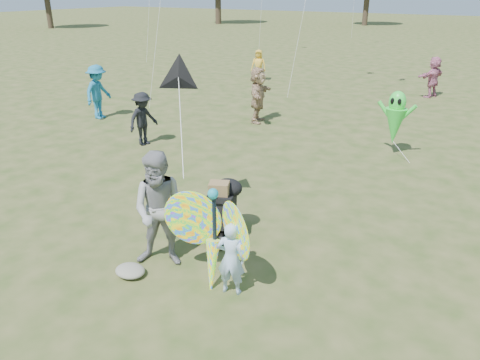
# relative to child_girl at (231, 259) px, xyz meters

# --- Properties ---
(ground) EXTENTS (160.00, 160.00, 0.00)m
(ground) POSITION_rel_child_girl_xyz_m (-0.58, 0.03, -0.57)
(ground) COLOR #51592B
(ground) RESTS_ON ground
(child_girl) EXTENTS (0.48, 0.38, 1.15)m
(child_girl) POSITION_rel_child_girl_xyz_m (0.00, 0.00, 0.00)
(child_girl) COLOR #A8C7EE
(child_girl) RESTS_ON ground
(adult_man) EXTENTS (1.16, 1.06, 1.93)m
(adult_man) POSITION_rel_child_girl_xyz_m (-1.36, 0.10, 0.39)
(adult_man) COLOR gray
(adult_man) RESTS_ON ground
(grey_bag) EXTENTS (0.50, 0.41, 0.16)m
(grey_bag) POSITION_rel_child_girl_xyz_m (-1.59, -0.47, -0.49)
(grey_bag) COLOR gray
(grey_bag) RESTS_ON ground
(crowd_b) EXTENTS (0.67, 1.04, 1.52)m
(crowd_b) POSITION_rel_child_girl_xyz_m (-5.92, 4.65, 0.18)
(crowd_b) COLOR black
(crowd_b) RESTS_ON ground
(crowd_d) EXTENTS (0.98, 1.77, 1.82)m
(crowd_d) POSITION_rel_child_girl_xyz_m (-4.36, 8.48, 0.34)
(crowd_d) COLOR tan
(crowd_d) RESTS_ON ground
(crowd_g) EXTENTS (0.82, 0.65, 1.47)m
(crowd_g) POSITION_rel_child_girl_xyz_m (-8.00, 15.00, 0.16)
(crowd_g) COLOR gold
(crowd_g) RESTS_ON ground
(crowd_i) EXTENTS (0.86, 1.27, 1.81)m
(crowd_i) POSITION_rel_child_girl_xyz_m (-9.23, 6.06, 0.33)
(crowd_i) COLOR #1C6E9C
(crowd_i) RESTS_ON ground
(crowd_j) EXTENTS (1.04, 1.59, 1.64)m
(crowd_j) POSITION_rel_child_girl_xyz_m (-0.17, 15.56, 0.24)
(crowd_j) COLOR #C47090
(crowd_j) RESTS_ON ground
(jogging_stroller) EXTENTS (0.77, 1.14, 1.09)m
(jogging_stroller) POSITION_rel_child_girl_xyz_m (-1.04, 1.35, 0.04)
(jogging_stroller) COLOR black
(jogging_stroller) RESTS_ON ground
(butterfly_kite) EXTENTS (1.74, 0.75, 1.76)m
(butterfly_kite) POSITION_rel_child_girl_xyz_m (-0.36, 0.07, 0.21)
(butterfly_kite) COLOR red
(butterfly_kite) RESTS_ON ground
(delta_kite_rig) EXTENTS (1.71, 1.88, 1.58)m
(delta_kite_rig) POSITION_rel_child_girl_xyz_m (-2.21, 1.74, 2.14)
(delta_kite_rig) COLOR black
(delta_kite_rig) RESTS_ON ground
(alien_kite) EXTENTS (1.12, 0.69, 1.74)m
(alien_kite) POSITION_rel_child_girl_xyz_m (0.38, 7.46, 0.40)
(alien_kite) COLOR #34DF40
(alien_kite) RESTS_ON ground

